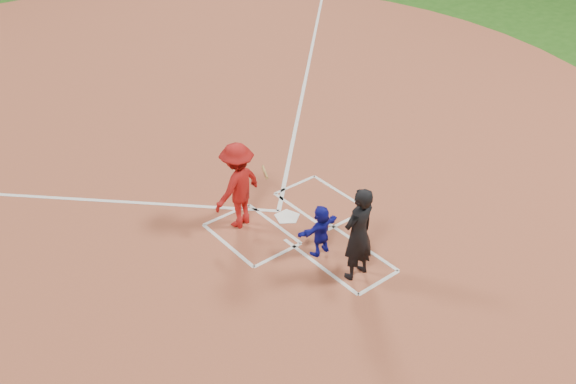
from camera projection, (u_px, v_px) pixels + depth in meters
ground at (287, 218)px, 14.11m from camera, size 120.00×120.00×0.00m
home_plate_dirt at (153, 122)px, 18.01m from camera, size 28.00×28.00×0.01m
home_plate at (287, 217)px, 14.10m from camera, size 0.60×0.60×0.02m
catcher at (321, 230)px, 12.77m from camera, size 1.04×0.36×1.11m
umpire at (358, 234)px, 11.95m from camera, size 0.74×0.51×1.97m
chalk_markings at (166, 130)px, 17.54m from camera, size 28.35×17.32×0.01m
batter_at_plate at (238, 186)px, 13.39m from camera, size 1.54×1.02×1.94m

